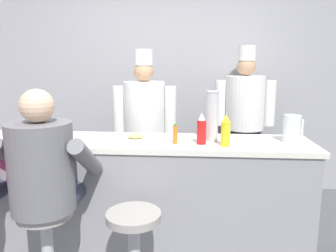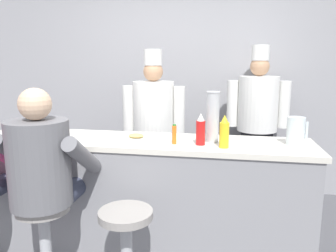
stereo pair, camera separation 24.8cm
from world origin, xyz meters
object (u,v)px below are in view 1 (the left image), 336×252
(coffee_mug_white, at_px, (45,133))
(diner_seated_grey, at_px, (45,173))
(ketchup_bottle_red, at_px, (202,130))
(hot_sauce_bottle_orange, at_px, (175,134))
(empty_stool_round, at_px, (134,242))
(mustard_bottle_yellow, at_px, (226,131))
(cook_in_whites_far, at_px, (244,116))
(water_pitcher_clear, at_px, (292,129))
(cup_stack_steel, at_px, (212,116))
(breakfast_plate, at_px, (135,139))
(cook_in_whites_near, at_px, (145,124))
(cereal_bowl, at_px, (20,140))

(coffee_mug_white, distance_m, diner_seated_grey, 0.64)
(ketchup_bottle_red, bearing_deg, hot_sauce_bottle_orange, -177.85)
(coffee_mug_white, relative_size, empty_stool_round, 0.22)
(mustard_bottle_yellow, xyz_separation_m, cook_in_whites_far, (0.35, 1.43, -0.11))
(water_pitcher_clear, bearing_deg, diner_seated_grey, -161.37)
(ketchup_bottle_red, distance_m, coffee_mug_white, 1.26)
(cup_stack_steel, bearing_deg, breakfast_plate, -175.51)
(coffee_mug_white, height_order, diner_seated_grey, diner_seated_grey)
(hot_sauce_bottle_orange, height_order, water_pitcher_clear, water_pitcher_clear)
(empty_stool_round, relative_size, cook_in_whites_near, 0.37)
(cereal_bowl, bearing_deg, water_pitcher_clear, 5.82)
(mustard_bottle_yellow, height_order, coffee_mug_white, mustard_bottle_yellow)
(cook_in_whites_near, bearing_deg, mustard_bottle_yellow, -53.43)
(breakfast_plate, bearing_deg, cup_stack_steel, 4.49)
(diner_seated_grey, height_order, cook_in_whites_near, cook_in_whites_near)
(mustard_bottle_yellow, relative_size, diner_seated_grey, 0.17)
(hot_sauce_bottle_orange, distance_m, diner_seated_grey, 0.94)
(cereal_bowl, relative_size, empty_stool_round, 0.26)
(mustard_bottle_yellow, bearing_deg, cereal_bowl, -178.53)
(cook_in_whites_far, bearing_deg, empty_stool_round, -116.86)
(hot_sauce_bottle_orange, relative_size, coffee_mug_white, 1.06)
(hot_sauce_bottle_orange, distance_m, water_pitcher_clear, 0.88)
(breakfast_plate, distance_m, diner_seated_grey, 0.72)
(mustard_bottle_yellow, height_order, diner_seated_grey, diner_seated_grey)
(hot_sauce_bottle_orange, distance_m, cereal_bowl, 1.16)
(diner_seated_grey, xyz_separation_m, cook_in_whites_near, (0.43, 1.39, 0.07))
(ketchup_bottle_red, relative_size, cup_stack_steel, 0.61)
(ketchup_bottle_red, xyz_separation_m, cereal_bowl, (-1.35, -0.09, -0.08))
(water_pitcher_clear, xyz_separation_m, empty_stool_round, (-1.11, -0.60, -0.64))
(mustard_bottle_yellow, bearing_deg, hot_sauce_bottle_orange, 172.63)
(cup_stack_steel, bearing_deg, cook_in_whites_near, 127.88)
(empty_stool_round, bearing_deg, cup_stack_steel, 49.64)
(ketchup_bottle_red, bearing_deg, cook_in_whites_far, 69.38)
(cereal_bowl, xyz_separation_m, coffee_mug_white, (0.09, 0.21, 0.01))
(diner_seated_grey, bearing_deg, cook_in_whites_near, 72.73)
(cook_in_whites_near, xyz_separation_m, cook_in_whites_far, (1.09, 0.44, 0.03))
(breakfast_plate, xyz_separation_m, cook_in_whites_near, (-0.06, 0.88, -0.04))
(hot_sauce_bottle_orange, xyz_separation_m, cup_stack_steel, (0.27, 0.12, 0.12))
(mustard_bottle_yellow, distance_m, cook_in_whites_far, 1.48)
(cereal_bowl, height_order, cook_in_whites_far, cook_in_whites_far)
(water_pitcher_clear, bearing_deg, cup_stack_steel, -179.55)
(cereal_bowl, bearing_deg, diner_seated_grey, -46.08)
(coffee_mug_white, xyz_separation_m, cook_in_whites_far, (1.77, 1.26, -0.04))
(hot_sauce_bottle_orange, xyz_separation_m, cereal_bowl, (-1.15, -0.09, -0.04))
(hot_sauce_bottle_orange, distance_m, empty_stool_round, 0.81)
(water_pitcher_clear, bearing_deg, hot_sauce_bottle_orange, -172.15)
(mustard_bottle_yellow, relative_size, cook_in_whites_far, 0.13)
(water_pitcher_clear, xyz_separation_m, cup_stack_steel, (-0.60, -0.00, 0.09))
(water_pitcher_clear, xyz_separation_m, coffee_mug_white, (-1.94, 0.01, -0.06))
(water_pitcher_clear, height_order, cook_in_whites_near, cook_in_whites_near)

